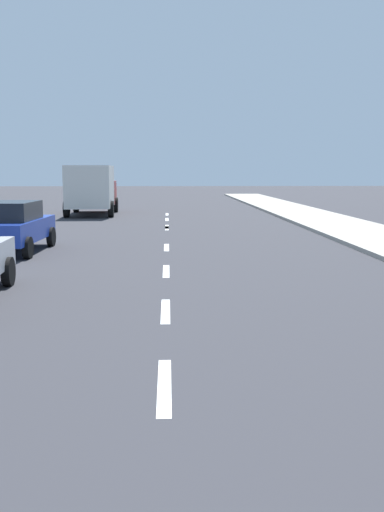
{
  "coord_description": "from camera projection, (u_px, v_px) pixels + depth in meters",
  "views": [
    {
      "loc": [
        0.05,
        1.88,
        2.47
      ],
      "look_at": [
        0.44,
        11.08,
        1.1
      ],
      "focal_mm": 39.8,
      "sensor_mm": 36.0,
      "label": 1
    }
  ],
  "objects": [
    {
      "name": "ground_plane",
      "position": [
        167.0,
        249.0,
        18.27
      ],
      "size": [
        160.0,
        160.0,
        0.0
      ],
      "primitive_type": "plane",
      "color": "#2D2D33"
    },
    {
      "name": "sidewalk_strip",
      "position": [
        382.0,
        238.0,
        20.56
      ],
      "size": [
        3.6,
        80.0,
        0.14
      ],
      "primitive_type": "cube",
      "color": "#9E998E",
      "rests_on": "ground"
    },
    {
      "name": "lane_stripe_2",
      "position": [
        164.0,
        385.0,
        6.61
      ],
      "size": [
        0.16,
        1.8,
        0.01
      ],
      "primitive_type": "cube",
      "color": "white",
      "rests_on": "ground"
    },
    {
      "name": "lane_stripe_3",
      "position": [
        166.0,
        311.0,
        10.15
      ],
      "size": [
        0.16,
        1.8,
        0.01
      ],
      "primitive_type": "cube",
      "color": "white",
      "rests_on": "ground"
    },
    {
      "name": "lane_stripe_4",
      "position": [
        166.0,
        271.0,
        14.21
      ],
      "size": [
        0.16,
        1.8,
        0.01
      ],
      "primitive_type": "cube",
      "color": "white",
      "rests_on": "ground"
    },
    {
      "name": "lane_stripe_5",
      "position": [
        167.0,
        247.0,
        18.64
      ],
      "size": [
        0.16,
        1.8,
        0.01
      ],
      "primitive_type": "cube",
      "color": "white",
      "rests_on": "ground"
    },
    {
      "name": "lane_stripe_6",
      "position": [
        167.0,
        228.0,
        24.97
      ],
      "size": [
        0.16,
        1.8,
        0.01
      ],
      "primitive_type": "cube",
      "color": "white",
      "rests_on": "ground"
    },
    {
      "name": "lane_stripe_7",
      "position": [
        167.0,
        227.0,
        25.6
      ],
      "size": [
        0.16,
        1.8,
        0.01
      ],
      "primitive_type": "cube",
      "color": "white",
      "rests_on": "ground"
    },
    {
      "name": "lane_stripe_8",
      "position": [
        167.0,
        219.0,
        29.55
      ],
      "size": [
        0.16,
        1.8,
        0.01
      ],
      "primitive_type": "cube",
      "color": "white",
      "rests_on": "ground"
    },
    {
      "name": "lane_stripe_9",
      "position": [
        167.0,
        214.0,
        33.09
      ],
      "size": [
        0.16,
        1.8,
        0.01
      ],
      "primitive_type": "cube",
      "color": "white",
      "rests_on": "ground"
    },
    {
      "name": "parked_car_blue",
      "position": [
        12.0,
        225.0,
        17.43
      ],
      "size": [
        2.02,
        4.12,
        1.57
      ],
      "rotation": [
        0.0,
        0.0,
        -0.04
      ],
      "color": "#1E389E",
      "rests_on": "ground"
    },
    {
      "name": "delivery_truck",
      "position": [
        92.0,
        189.0,
        32.48
      ],
      "size": [
        2.81,
        6.3,
        2.8
      ],
      "rotation": [
        0.0,
        0.0,
        0.03
      ],
      "color": "maroon",
      "rests_on": "ground"
    }
  ]
}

